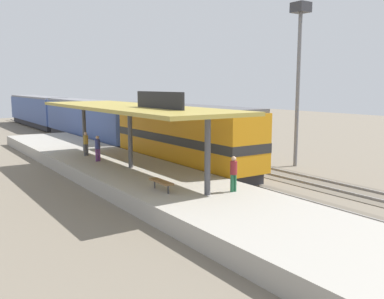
# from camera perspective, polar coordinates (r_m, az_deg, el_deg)

# --- Properties ---
(ground_plane) EXTENTS (120.00, 120.00, 0.00)m
(ground_plane) POSITION_cam_1_polar(r_m,az_deg,el_deg) (30.08, 3.20, -2.76)
(ground_plane) COLOR #706656
(track_near) EXTENTS (3.20, 110.00, 0.16)m
(track_near) POSITION_cam_1_polar(r_m,az_deg,el_deg) (28.93, 0.04, -3.14)
(track_near) COLOR #5F5649
(track_near) RESTS_ON ground
(track_far) EXTENTS (3.20, 110.00, 0.16)m
(track_far) POSITION_cam_1_polar(r_m,az_deg,el_deg) (31.69, 6.94, -2.16)
(track_far) COLOR #5F5649
(track_far) RESTS_ON ground
(platform) EXTENTS (6.00, 44.00, 0.90)m
(platform) POSITION_cam_1_polar(r_m,az_deg,el_deg) (26.58, -8.20, -3.36)
(platform) COLOR #9E998E
(platform) RESTS_ON ground
(station_canopy) EXTENTS (5.20, 18.00, 4.70)m
(station_canopy) POSITION_cam_1_polar(r_m,az_deg,el_deg) (25.97, -8.30, 5.46)
(station_canopy) COLOR #47474C
(station_canopy) RESTS_ON platform
(platform_bench) EXTENTS (0.44, 1.70, 0.50)m
(platform_bench) POSITION_cam_1_polar(r_m,az_deg,el_deg) (20.43, -4.16, -4.36)
(platform_bench) COLOR #333338
(platform_bench) RESTS_ON platform
(locomotive) EXTENTS (2.93, 14.43, 4.44)m
(locomotive) POSITION_cam_1_polar(r_m,az_deg,el_deg) (29.54, -1.27, 1.78)
(locomotive) COLOR #28282D
(locomotive) RESTS_ON track_near
(passenger_carriage_front) EXTENTS (2.90, 20.00, 4.24)m
(passenger_carriage_front) POSITION_cam_1_polar(r_m,az_deg,el_deg) (45.65, -13.67, 3.84)
(passenger_carriage_front) COLOR #28282D
(passenger_carriage_front) RESTS_ON track_near
(passenger_carriage_rear) EXTENTS (2.90, 20.00, 4.24)m
(passenger_carriage_rear) POSITION_cam_1_polar(r_m,az_deg,el_deg) (65.49, -20.13, 4.93)
(passenger_carriage_rear) COLOR #28282D
(passenger_carriage_rear) RESTS_ON track_near
(light_mast) EXTENTS (1.10, 1.10, 11.70)m
(light_mast) POSITION_cam_1_polar(r_m,az_deg,el_deg) (31.98, 14.23, 12.80)
(light_mast) COLOR slate
(light_mast) RESTS_ON ground
(person_waiting) EXTENTS (0.34, 0.34, 1.71)m
(person_waiting) POSITION_cam_1_polar(r_m,az_deg,el_deg) (31.41, -14.09, 0.91)
(person_waiting) COLOR #4C4C51
(person_waiting) RESTS_ON platform
(person_walking) EXTENTS (0.34, 0.34, 1.71)m
(person_walking) POSITION_cam_1_polar(r_m,az_deg,el_deg) (20.23, 5.61, -3.03)
(person_walking) COLOR #23603D
(person_walking) RESTS_ON platform
(person_boarding) EXTENTS (0.34, 0.34, 1.71)m
(person_boarding) POSITION_cam_1_polar(r_m,az_deg,el_deg) (28.93, -12.57, 0.32)
(person_boarding) COLOR #663375
(person_boarding) RESTS_ON platform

